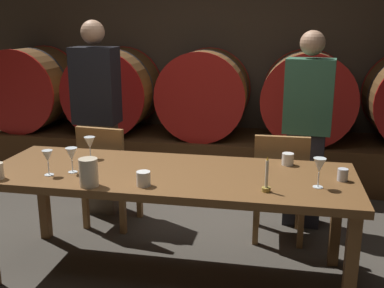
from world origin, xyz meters
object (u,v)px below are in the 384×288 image
cup_center_left (143,179)px  guest_right (307,130)px  wine_barrel_center (205,93)px  cup_center_right (288,159)px  wine_glass_far_left (48,157)px  wine_barrel_right (307,96)px  guest_left (97,117)px  dining_table (169,182)px  wine_glass_center_left (90,143)px  wine_barrel_far_left (31,88)px  chair_right (280,182)px  cup_far_right (343,175)px  wine_glass_far_right (319,166)px  wine_barrel_left (114,91)px  chair_left (108,171)px  candle_center (266,182)px  wine_glass_center_right (72,155)px  pitcher (89,172)px

cup_center_left → guest_right: bearing=52.6°
wine_barrel_center → cup_center_left: bearing=-89.2°
cup_center_right → wine_glass_far_left: bearing=-161.3°
wine_barrel_right → guest_left: guest_left is taller
dining_table → wine_glass_far_left: 0.78m
wine_glass_center_left → cup_center_left: (0.54, -0.47, -0.06)m
wine_barrel_far_left → chair_right: wine_barrel_far_left is taller
guest_right → guest_left: bearing=8.6°
cup_far_right → wine_glass_far_left: bearing=-172.4°
guest_left → cup_center_right: (1.64, -0.68, -0.08)m
wine_barrel_right → guest_right: 1.12m
dining_table → wine_glass_far_right: 0.96m
wine_barrel_left → chair_right: wine_barrel_left is taller
chair_left → wine_glass_center_left: 0.59m
dining_table → guest_right: bearing=48.4°
candle_center → wine_glass_center_right: 1.25m
wine_barrel_center → chair_right: size_ratio=1.07×
pitcher → wine_glass_center_left: size_ratio=1.10×
wine_barrel_far_left → guest_left: (1.29, -1.17, -0.06)m
wine_barrel_far_left → chair_right: size_ratio=1.07×
guest_left → guest_right: guest_left is taller
chair_right → wine_glass_center_right: (-1.32, -0.79, 0.37)m
dining_table → chair_left: chair_left is taller
wine_barrel_center → chair_right: (0.84, -1.49, -0.44)m
wine_glass_far_right → candle_center: bearing=-156.9°
cup_far_right → wine_glass_far_right: bearing=-136.4°
wine_barrel_center → wine_glass_far_left: bearing=-104.5°
wine_barrel_center → wine_glass_center_left: size_ratio=6.12×
chair_right → candle_center: (-0.08, -0.90, 0.32)m
wine_barrel_left → dining_table: (1.16, -2.15, -0.25)m
chair_left → wine_glass_center_right: wine_glass_center_right is taller
chair_left → guest_right: size_ratio=0.54×
candle_center → wine_glass_center_left: candle_center is taller
wine_glass_center_right → cup_center_right: bearing=17.3°
wine_barrel_right → wine_glass_center_right: bearing=-124.6°
wine_barrel_right → guest_right: bearing=-92.4°
wine_barrel_right → chair_right: size_ratio=1.07×
wine_barrel_left → wine_glass_far_left: wine_barrel_left is taller
wine_barrel_center → cup_center_left: (0.04, -2.42, -0.14)m
wine_glass_center_left → wine_glass_center_right: 0.33m
wine_barrel_left → wine_barrel_right: same height
wine_barrel_center → wine_barrel_right: bearing=0.0°
guest_left → chair_right: bearing=169.9°
wine_glass_center_left → cup_center_left: 0.72m
guest_right → pitcher: bearing=53.1°
pitcher → cup_center_left: bearing=11.9°
guest_left → pitcher: guest_left is taller
wine_glass_center_left → candle_center: bearing=-19.1°
dining_table → wine_glass_far_right: bearing=-6.8°
wine_barrel_right → candle_center: (-0.33, -2.38, -0.12)m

